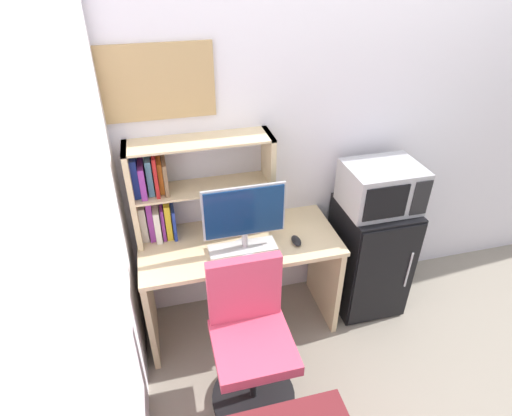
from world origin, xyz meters
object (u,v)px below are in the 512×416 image
at_px(monitor, 244,215).
at_px(microwave, 381,187).
at_px(desk_chair, 251,346).
at_px(mini_fridge, 369,256).
at_px(wall_corkboard, 152,83).
at_px(keyboard, 243,248).
at_px(hutch_bookshelf, 179,189).
at_px(computer_mouse, 296,241).

distance_m(monitor, microwave, 0.94).
relative_size(monitor, desk_chair, 0.53).
xyz_separation_m(mini_fridge, wall_corkboard, (-1.35, 0.26, 1.27)).
bearing_deg(keyboard, wall_corkboard, 138.31).
relative_size(hutch_bookshelf, desk_chair, 0.93).
relative_size(monitor, microwave, 1.04).
height_order(hutch_bookshelf, monitor, hutch_bookshelf).
bearing_deg(keyboard, computer_mouse, -3.37).
distance_m(monitor, keyboard, 0.24).
distance_m(hutch_bookshelf, wall_corkboard, 0.63).
bearing_deg(desk_chair, hutch_bookshelf, 110.31).
xyz_separation_m(monitor, mini_fridge, (0.93, 0.09, -0.57)).
bearing_deg(monitor, keyboard, -158.47).
bearing_deg(hutch_bookshelf, desk_chair, -69.69).
bearing_deg(mini_fridge, microwave, 89.91).
xyz_separation_m(keyboard, desk_chair, (-0.06, -0.46, -0.33)).
distance_m(keyboard, desk_chair, 0.57).
relative_size(keyboard, microwave, 0.87).
relative_size(computer_mouse, mini_fridge, 0.13).
xyz_separation_m(computer_mouse, desk_chair, (-0.40, -0.44, -0.34)).
xyz_separation_m(computer_mouse, mini_fridge, (0.61, 0.12, -0.34)).
bearing_deg(microwave, monitor, -174.31).
relative_size(monitor, mini_fridge, 0.59).
relative_size(keyboard, wall_corkboard, 0.62).
xyz_separation_m(hutch_bookshelf, keyboard, (0.33, -0.26, -0.32)).
height_order(mini_fridge, wall_corkboard, wall_corkboard).
relative_size(mini_fridge, microwave, 1.76).
distance_m(mini_fridge, desk_chair, 1.15).
bearing_deg(desk_chair, wall_corkboard, 112.59).
height_order(mini_fridge, microwave, microwave).
relative_size(monitor, keyboard, 1.19).
bearing_deg(computer_mouse, monitor, 175.42).
bearing_deg(computer_mouse, hutch_bookshelf, 156.99).
xyz_separation_m(mini_fridge, microwave, (0.00, 0.00, 0.57)).
height_order(hutch_bookshelf, mini_fridge, hutch_bookshelf).
bearing_deg(wall_corkboard, monitor, -40.16).
relative_size(hutch_bookshelf, mini_fridge, 1.03).
distance_m(keyboard, wall_corkboard, 1.08).
bearing_deg(keyboard, hutch_bookshelf, 141.35).
xyz_separation_m(hutch_bookshelf, desk_chair, (0.27, -0.72, -0.65)).
height_order(keyboard, computer_mouse, computer_mouse).
height_order(computer_mouse, desk_chair, desk_chair).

